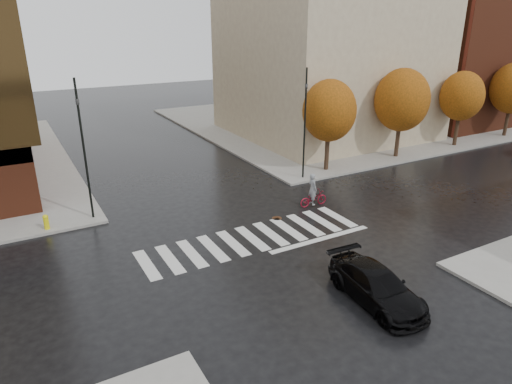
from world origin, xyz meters
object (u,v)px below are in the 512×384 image
cyclist (313,195)px  fire_hydrant (46,221)px  sedan (376,286)px  traffic_light_nw (83,141)px  traffic_light_ne (305,117)px

cyclist → fire_hydrant: 14.84m
sedan → traffic_light_nw: traffic_light_nw is taller
cyclist → fire_hydrant: size_ratio=2.52×
cyclist → sedan: bearing=161.3°
sedan → traffic_light_ne: (5.86, 13.48, 3.71)m
sedan → traffic_light_nw: bearing=124.7°
sedan → traffic_light_ne: traffic_light_ne is taller
traffic_light_nw → fire_hydrant: bearing=-68.5°
cyclist → traffic_light_nw: bearing=72.5°
sedan → fire_hydrant: size_ratio=5.82×
traffic_light_ne → traffic_light_nw: bearing=10.7°
sedan → cyclist: bearing=72.1°
sedan → fire_hydrant: sedan is taller
cyclist → fire_hydrant: bearing=77.1°
traffic_light_nw → fire_hydrant: 4.64m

